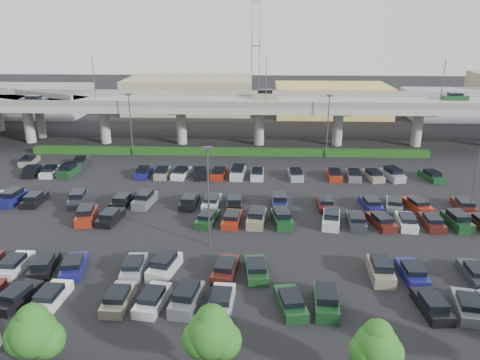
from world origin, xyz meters
name	(u,v)px	position (x,y,z in m)	size (l,w,h in m)	color
ground	(216,214)	(0.00, 0.00, 0.00)	(280.00, 280.00, 0.00)	black
overpass	(230,106)	(-0.21, 32.01, 6.97)	(150.00, 13.00, 15.80)	gray
hedge	(229,152)	(0.00, 25.00, 0.55)	(66.00, 1.60, 1.10)	#183D12
tree_row	(190,333)	(0.70, -26.53, 3.52)	(65.07, 3.66, 5.94)	#332316
parked_cars	(209,223)	(-0.48, -3.93, 0.61)	(63.11, 41.68, 1.67)	white
light_poles	(182,158)	(-4.13, 2.00, 6.24)	(66.90, 48.38, 10.30)	#47464B
distant_buildings	(290,97)	(12.38, 61.81, 3.74)	(138.00, 24.00, 9.00)	gray
comm_tower	(256,43)	(4.00, 74.00, 15.61)	(2.40, 2.40, 30.00)	#47464B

